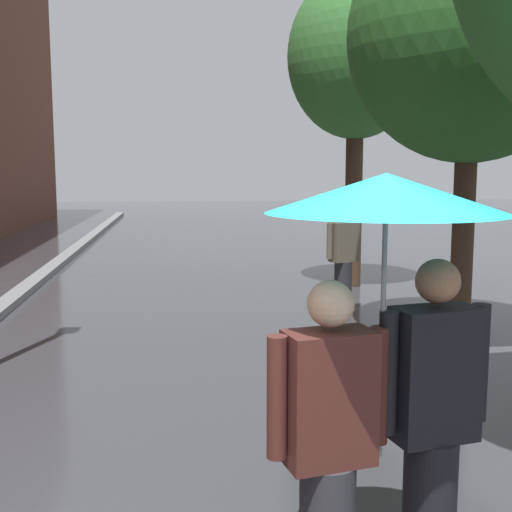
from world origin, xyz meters
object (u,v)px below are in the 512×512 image
object	(u,v)px
couple_under_umbrella	(384,333)
pedestrian_walking_midground	(343,256)
street_tree_2	(356,58)
street_tree_1	(471,36)

from	to	relation	value
couple_under_umbrella	pedestrian_walking_midground	distance (m)	6.67
street_tree_2	couple_under_umbrella	world-z (taller)	street_tree_2
couple_under_umbrella	pedestrian_walking_midground	bearing A→B (deg)	77.28
street_tree_1	street_tree_2	world-z (taller)	street_tree_2
street_tree_1	street_tree_2	xyz separation A→B (m)	(-0.29, 3.94, 0.38)
street_tree_1	pedestrian_walking_midground	xyz separation A→B (m)	(-1.01, 1.82, -2.81)
street_tree_1	couple_under_umbrella	distance (m)	5.75
pedestrian_walking_midground	street_tree_1	bearing A→B (deg)	-60.88
street_tree_2	couple_under_umbrella	distance (m)	9.27
street_tree_1	street_tree_2	distance (m)	3.97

